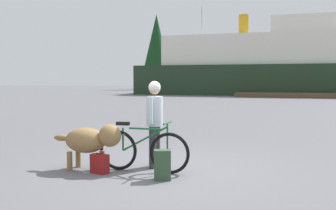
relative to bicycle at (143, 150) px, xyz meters
name	(u,v)px	position (x,y,z in m)	size (l,w,h in m)	color
ground_plane	(159,170)	(0.23, 0.21, -0.40)	(160.00, 160.00, 0.00)	slate
bicycle	(143,150)	(0.00, 0.00, 0.00)	(1.75, 0.44, 0.93)	black
person_cyclist	(155,116)	(0.08, 0.42, 0.59)	(0.32, 0.53, 1.65)	#333338
dog	(91,140)	(-0.95, -0.18, 0.16)	(1.38, 0.55, 0.87)	olive
backpack	(162,165)	(0.52, -0.42, -0.15)	(0.28, 0.20, 0.51)	#334C33
handbag_pannier	(100,164)	(-0.70, -0.33, -0.23)	(0.32, 0.18, 0.34)	maroon
dock_pier	(310,95)	(4.35, 30.70, -0.20)	(13.49, 2.67, 0.40)	brown
ferry_boat	(278,66)	(1.27, 36.71, 2.69)	(29.90, 8.69, 8.77)	#1E331E
sailboat_moored	(201,90)	(-6.83, 35.18, 0.10)	(8.44, 2.36, 9.58)	navy
pine_tree_far_left	(156,42)	(-18.18, 52.40, 7.26)	(4.19, 4.19, 12.13)	#4C331E
pine_tree_center	(242,49)	(-4.32, 50.55, 5.72)	(2.87, 2.87, 9.45)	#4C331E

